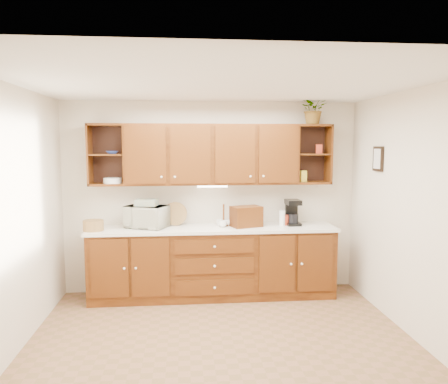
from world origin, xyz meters
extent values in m
plane|color=brown|center=(0.00, 0.00, 0.00)|extent=(4.00, 4.00, 0.00)
plane|color=white|center=(0.00, 0.00, 2.60)|extent=(4.00, 4.00, 0.00)
plane|color=beige|center=(0.00, 1.75, 1.30)|extent=(4.00, 0.00, 4.00)
plane|color=beige|center=(-2.00, 0.00, 1.30)|extent=(0.00, 3.50, 3.50)
plane|color=beige|center=(2.00, 0.00, 1.30)|extent=(0.00, 3.50, 3.50)
cube|color=#351506|center=(0.00, 1.45, 0.45)|extent=(3.20, 0.60, 0.90)
cube|color=white|center=(0.00, 1.44, 0.92)|extent=(3.24, 0.64, 0.04)
cube|color=#351506|center=(0.00, 1.58, 1.89)|extent=(2.30, 0.33, 0.80)
cube|color=black|center=(-1.38, 1.74, 1.89)|extent=(0.45, 0.02, 0.80)
cube|color=black|center=(1.38, 1.74, 1.89)|extent=(0.45, 0.02, 0.80)
cube|color=#351506|center=(-1.38, 1.58, 1.89)|extent=(0.43, 0.30, 0.02)
cube|color=#351506|center=(1.38, 1.58, 1.89)|extent=(0.43, 0.30, 0.02)
cube|color=#351506|center=(1.38, 1.58, 2.27)|extent=(0.45, 0.33, 0.03)
cube|color=white|center=(0.00, 1.53, 1.47)|extent=(0.40, 0.05, 0.02)
cube|color=black|center=(1.98, 0.90, 1.85)|extent=(0.03, 0.24, 0.30)
cylinder|color=olive|center=(-1.52, 1.34, 1.01)|extent=(0.30, 0.30, 0.13)
imported|color=#EDE8CD|center=(-0.87, 1.49, 1.08)|extent=(0.62, 0.53, 0.29)
cube|color=tan|center=(-0.87, 1.49, 1.27)|extent=(0.31, 0.25, 0.08)
cylinder|color=black|center=(-1.06, 1.45, 1.08)|extent=(0.09, 0.09, 0.27)
cylinder|color=olive|center=(-0.49, 1.61, 0.95)|extent=(0.33, 0.13, 0.31)
cube|color=#351506|center=(0.44, 1.43, 1.08)|extent=(0.45, 0.36, 0.27)
cylinder|color=#351506|center=(0.15, 1.50, 1.09)|extent=(0.02, 0.02, 0.29)
cylinder|color=#351506|center=(0.15, 1.50, 0.95)|extent=(0.12, 0.12, 0.02)
imported|color=white|center=(0.22, 1.52, 0.98)|extent=(0.13, 0.13, 0.09)
imported|color=white|center=(0.09, 1.55, 0.98)|extent=(0.13, 0.13, 0.09)
imported|color=white|center=(0.13, 1.42, 0.98)|extent=(0.13, 0.13, 0.09)
cylinder|color=#A22E17|center=(0.98, 1.49, 1.01)|extent=(0.13, 0.13, 0.13)
cylinder|color=white|center=(0.93, 1.45, 1.04)|extent=(0.08, 0.08, 0.20)
cylinder|color=yellow|center=(1.10, 1.47, 0.99)|extent=(0.09, 0.09, 0.10)
cube|color=black|center=(1.08, 1.48, 0.96)|extent=(0.19, 0.25, 0.04)
cube|color=black|center=(1.08, 1.57, 1.11)|extent=(0.17, 0.06, 0.29)
cube|color=black|center=(1.08, 1.48, 1.25)|extent=(0.19, 0.25, 0.06)
cylinder|color=black|center=(1.08, 1.46, 1.03)|extent=(0.14, 0.14, 0.13)
imported|color=navy|center=(-1.30, 1.55, 1.92)|extent=(0.18, 0.18, 0.04)
cylinder|color=white|center=(-1.30, 1.55, 1.56)|extent=(0.27, 0.27, 0.07)
cube|color=yellow|center=(1.24, 1.56, 1.60)|extent=(0.10, 0.08, 0.15)
cube|color=#A22E17|center=(1.44, 1.55, 1.96)|extent=(0.09, 0.09, 0.12)
imported|color=#999999|center=(1.36, 1.53, 2.49)|extent=(0.39, 0.34, 0.40)
camera|label=1|loc=(-0.38, -4.21, 2.03)|focal=35.00mm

